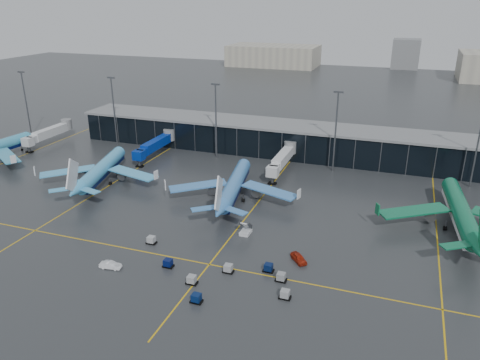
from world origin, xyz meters
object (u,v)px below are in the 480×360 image
(airliner_arkefly, at_px, (101,161))
(service_van_red, at_px, (299,258))
(airliner_klm_near, at_px, (234,176))
(airliner_aer_lingus, at_px, (462,201))
(baggage_carts, at_px, (220,273))
(service_van_white, at_px, (111,265))
(mobile_airstair, at_px, (246,231))

(airliner_arkefly, bearing_deg, service_van_red, -35.27)
(airliner_klm_near, height_order, service_van_red, airliner_klm_near)
(airliner_klm_near, distance_m, airliner_aer_lingus, 56.78)
(airliner_arkefly, bearing_deg, airliner_aer_lingus, -12.62)
(airliner_arkefly, xyz_separation_m, baggage_carts, (52.05, -35.56, -5.80))
(airliner_aer_lingus, relative_size, baggage_carts, 1.28)
(airliner_arkefly, distance_m, service_van_white, 50.58)
(airliner_klm_near, bearing_deg, service_van_white, -114.71)
(mobile_airstair, bearing_deg, baggage_carts, -85.33)
(airliner_arkefly, xyz_separation_m, mobile_airstair, (51.09, -16.95, -5.79))
(airliner_arkefly, distance_m, airliner_aer_lingus, 98.18)
(baggage_carts, distance_m, service_van_white, 22.61)
(baggage_carts, xyz_separation_m, service_van_red, (13.53, 10.74, 0.06))
(airliner_aer_lingus, height_order, service_van_red, airliner_aer_lingus)
(airliner_klm_near, height_order, baggage_carts, airliner_klm_near)
(baggage_carts, relative_size, service_van_red, 7.45)
(mobile_airstair, bearing_deg, service_van_white, -130.39)
(airliner_arkefly, relative_size, mobile_airstair, 12.38)
(mobile_airstair, distance_m, service_van_white, 31.53)
(baggage_carts, height_order, service_van_red, baggage_carts)
(airliner_klm_near, xyz_separation_m, airliner_aer_lingus, (56.75, 1.53, 0.49))
(service_van_red, bearing_deg, service_van_white, 162.65)
(baggage_carts, bearing_deg, service_van_white, -167.78)
(airliner_arkefly, height_order, mobile_airstair, airliner_arkefly)
(airliner_klm_near, xyz_separation_m, baggage_carts, (10.68, -37.33, -5.78))
(airliner_klm_near, height_order, airliner_aer_lingus, airliner_aer_lingus)
(baggage_carts, relative_size, mobile_airstair, 10.37)
(airliner_aer_lingus, height_order, service_van_white, airliner_aer_lingus)
(airliner_arkefly, distance_m, airliner_klm_near, 41.40)
(airliner_arkefly, height_order, airliner_klm_near, airliner_arkefly)
(airliner_arkefly, xyz_separation_m, airliner_aer_lingus, (98.12, 3.30, 0.47))
(airliner_aer_lingus, bearing_deg, baggage_carts, -144.80)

